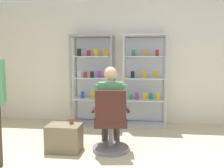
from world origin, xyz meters
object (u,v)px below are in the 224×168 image
seated_shopkeeper (111,104)px  storage_crate (64,138)px  tea_glass (71,121)px  office_chair (111,126)px  display_cabinet_left (93,79)px  display_cabinet_right (144,80)px

seated_shopkeeper → storage_crate: (-0.69, -0.21, -0.51)m
seated_shopkeeper → tea_glass: (-0.59, -0.16, -0.25)m
office_chair → storage_crate: 0.73m
display_cabinet_left → display_cabinet_right: size_ratio=1.00×
display_cabinet_left → tea_glass: size_ratio=20.30×
tea_glass → display_cabinet_left: bearing=89.3°
office_chair → tea_glass: 0.61m
office_chair → tea_glass: bearing=179.4°
office_chair → tea_glass: office_chair is taller
office_chair → seated_shopkeeper: seated_shopkeeper is taller
seated_shopkeeper → storage_crate: bearing=-162.7°
seated_shopkeeper → storage_crate: seated_shopkeeper is taller
display_cabinet_left → tea_glass: display_cabinet_left is taller
display_cabinet_left → storage_crate: (-0.12, -1.68, -0.76)m
display_cabinet_left → display_cabinet_right: bearing=0.0°
display_cabinet_right → storage_crate: (-1.22, -1.68, -0.75)m
storage_crate → tea_glass: bearing=30.2°
storage_crate → tea_glass: (0.10, 0.06, 0.25)m
office_chair → display_cabinet_left: bearing=109.8°
office_chair → storage_crate: bearing=-175.8°
display_cabinet_left → seated_shopkeeper: display_cabinet_left is taller
display_cabinet_right → storage_crate: size_ratio=3.72×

